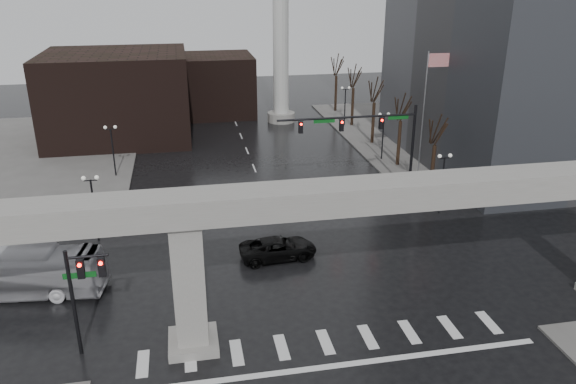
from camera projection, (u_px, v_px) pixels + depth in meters
name	position (u px, v px, depth m)	size (l,w,h in m)	color
ground	(321.00, 331.00, 31.17)	(160.00, 160.00, 0.00)	black
sidewalk_ne	(456.00, 133.00, 68.54)	(28.00, 36.00, 0.15)	slate
sidewalk_nw	(1.00, 158.00, 59.46)	(28.00, 36.00, 0.15)	slate
elevated_guideway	(348.00, 216.00, 28.85)	(48.00, 2.60, 8.70)	#9A9691
building_far_left	(118.00, 96.00, 65.22)	(16.00, 14.00, 10.00)	black
building_far_mid	(216.00, 85.00, 76.81)	(10.00, 10.00, 8.00)	black
smokestack	(281.00, 16.00, 69.27)	(3.60, 3.60, 30.00)	beige
signal_mast_arm	(372.00, 132.00, 47.74)	(12.12, 0.43, 8.00)	black
signal_left_pole	(82.00, 284.00, 27.98)	(2.30, 0.30, 6.00)	black
flagpole_assembly	(427.00, 101.00, 51.14)	(2.06, 0.12, 12.00)	silver
lamp_right_0	(443.00, 173.00, 45.02)	(1.22, 0.32, 5.11)	black
lamp_right_1	(383.00, 128.00, 57.80)	(1.22, 0.32, 5.11)	black
lamp_right_2	(345.00, 100.00, 70.58)	(1.22, 0.32, 5.11)	black
lamp_left_0	(93.00, 197.00, 40.31)	(1.22, 0.32, 5.11)	black
lamp_left_1	(112.00, 142.00, 53.09)	(1.22, 0.32, 5.11)	black
lamp_left_2	(124.00, 109.00, 65.87)	(1.22, 0.32, 5.11)	black
tree_right_0	(433.00, 165.00, 49.12)	(1.09, 1.58, 7.50)	black
tree_right_1	(399.00, 139.00, 56.40)	(1.09, 1.61, 7.67)	black
tree_right_2	(373.00, 119.00, 63.68)	(1.10, 1.63, 7.85)	black
tree_right_3	(353.00, 103.00, 70.95)	(1.11, 1.66, 8.02)	black
tree_right_4	(336.00, 90.00, 78.23)	(1.12, 1.69, 8.19)	black
pickup_truck	(278.00, 248.00, 38.81)	(2.45, 5.32, 1.48)	black
city_bus	(13.00, 272.00, 34.18)	(2.54, 10.86, 3.02)	#BCBBC0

